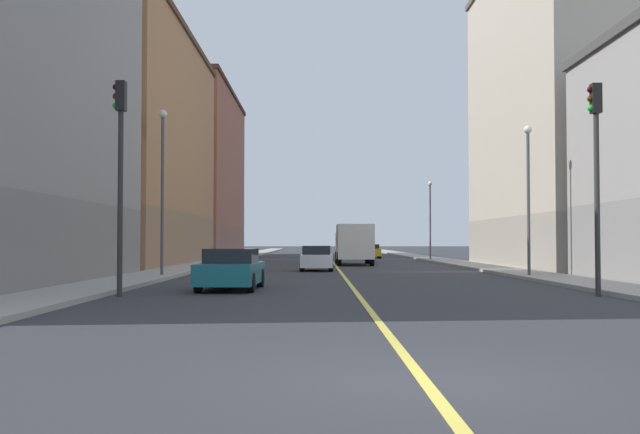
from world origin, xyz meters
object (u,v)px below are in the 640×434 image
object	(u,v)px
street_lamp_left_far	(430,211)
street_lamp_left_near	(528,183)
building_right_distant	(181,174)
car_teal	(231,270)
building_left_mid	(591,110)
traffic_light_left_near	(596,159)
traffic_light_right_near	(120,158)
car_white	(316,259)
box_truck	(354,243)
street_lamp_right_near	(162,175)
car_yellow	(370,251)
building_right_midblock	(109,147)

from	to	relation	value
street_lamp_left_far	street_lamp_left_near	bearing A→B (deg)	-90.00
building_right_distant	street_lamp_left_far	xyz separation A→B (m)	(23.73, -16.37, -4.60)
building_right_distant	car_teal	size ratio (longest dim) A/B	5.62
building_left_mid	street_lamp_left_far	xyz separation A→B (m)	(-7.43, 15.79, -5.59)
traffic_light_left_near	traffic_light_right_near	distance (m)	14.30
car_white	box_truck	bearing A→B (deg)	74.90
street_lamp_right_near	traffic_light_left_near	bearing A→B (deg)	-34.80
street_lamp_left_near	car_yellow	distance (m)	36.98
building_left_mid	building_right_distant	xyz separation A→B (m)	(-31.16, 32.16, -0.99)
building_right_midblock	building_right_distant	size ratio (longest dim) A/B	1.00
building_right_distant	box_truck	size ratio (longest dim) A/B	3.62
car_yellow	street_lamp_left_near	bearing A→B (deg)	-83.27
traffic_light_right_near	street_lamp_left_near	distance (m)	18.54
street_lamp_left_far	building_right_distant	bearing A→B (deg)	145.40
car_yellow	street_lamp_right_near	bearing A→B (deg)	-108.24
building_right_distant	traffic_light_right_near	distance (m)	55.48
traffic_light_left_near	street_lamp_left_far	xyz separation A→B (m)	(1.02, 38.28, -0.02)
box_truck	building_right_distant	bearing A→B (deg)	122.55
traffic_light_left_near	street_lamp_left_far	size ratio (longest dim) A/B	1.00
traffic_light_left_near	box_truck	size ratio (longest dim) A/B	0.93
building_left_mid	traffic_light_left_near	bearing A→B (deg)	-110.58
building_right_midblock	traffic_light_left_near	distance (m)	36.39
traffic_light_left_near	traffic_light_right_near	size ratio (longest dim) A/B	0.99
building_left_mid	street_lamp_left_far	bearing A→B (deg)	115.19
street_lamp_left_near	car_yellow	bearing A→B (deg)	96.73
car_yellow	street_lamp_left_far	bearing A→B (deg)	-63.68
traffic_light_right_near	car_white	xyz separation A→B (m)	(5.89, 18.62, -3.49)
street_lamp_right_near	traffic_light_right_near	bearing A→B (deg)	-84.71
building_right_midblock	car_teal	xyz separation A→B (m)	(11.39, -25.05, -7.41)
street_lamp_left_far	box_truck	bearing A→B (deg)	-124.17
street_lamp_right_near	car_teal	distance (m)	9.36
traffic_light_right_near	street_lamp_left_near	world-z (taller)	street_lamp_left_near
building_right_midblock	street_lamp_right_near	world-z (taller)	building_right_midblock
building_left_mid	traffic_light_right_near	world-z (taller)	building_left_mid
building_right_midblock	car_yellow	distance (m)	28.06
street_lamp_left_near	box_truck	xyz separation A→B (m)	(-6.84, 17.75, -2.72)
building_right_midblock	street_lamp_left_near	bearing A→B (deg)	-36.73
building_left_mid	street_lamp_left_far	distance (m)	18.32
building_left_mid	street_lamp_left_near	world-z (taller)	building_left_mid
box_truck	car_white	bearing A→B (deg)	-105.10
building_right_distant	traffic_light_left_near	size ratio (longest dim) A/B	3.89
traffic_light_right_near	car_teal	distance (m)	5.52
car_teal	box_truck	distance (m)	25.70
traffic_light_right_near	car_teal	bearing A→B (deg)	46.15
car_teal	car_yellow	bearing A→B (deg)	79.64
car_teal	box_truck	size ratio (longest dim) A/B	0.64
building_right_distant	car_yellow	distance (m)	22.36
building_left_mid	traffic_light_right_near	size ratio (longest dim) A/B	3.08
traffic_light_left_near	car_white	bearing A→B (deg)	114.31
traffic_light_right_near	car_teal	world-z (taller)	traffic_light_right_near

